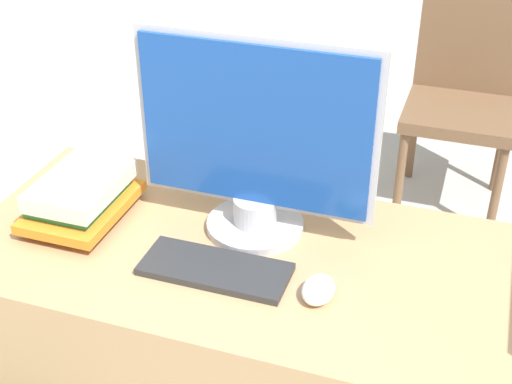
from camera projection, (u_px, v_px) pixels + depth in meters
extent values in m
cube|color=tan|center=(277.00, 381.00, 1.73)|extent=(1.42, 0.61, 0.74)
cylinder|color=#B7B7BC|center=(255.00, 225.00, 1.63)|extent=(0.22, 0.22, 0.02)
cylinder|color=#B7B7BC|center=(255.00, 210.00, 1.61)|extent=(0.10, 0.10, 0.06)
cube|color=#B7B7BC|center=(256.00, 125.00, 1.50)|extent=(0.53, 0.01, 0.39)
cube|color=#19479E|center=(255.00, 126.00, 1.50)|extent=(0.51, 0.02, 0.36)
cube|color=#2D2D2D|center=(215.00, 269.00, 1.49)|extent=(0.31, 0.13, 0.02)
ellipsoid|color=white|center=(318.00, 290.00, 1.42)|extent=(0.07, 0.09, 0.04)
cube|color=#232328|center=(80.00, 211.00, 1.68)|extent=(0.18, 0.22, 0.02)
cube|color=orange|center=(82.00, 206.00, 1.66)|extent=(0.20, 0.28, 0.02)
cube|color=#2D7F42|center=(79.00, 196.00, 1.65)|extent=(0.16, 0.21, 0.02)
cube|color=silver|center=(81.00, 185.00, 1.64)|extent=(0.17, 0.24, 0.04)
cylinder|color=brown|center=(400.00, 177.00, 2.91)|extent=(0.04, 0.04, 0.41)
cylinder|color=brown|center=(496.00, 192.00, 2.80)|extent=(0.04, 0.04, 0.41)
cylinder|color=brown|center=(413.00, 136.00, 3.21)|extent=(0.04, 0.04, 0.41)
cylinder|color=brown|center=(501.00, 149.00, 3.11)|extent=(0.04, 0.04, 0.41)
cube|color=brown|center=(460.00, 113.00, 2.89)|extent=(0.44, 0.44, 0.05)
cube|color=brown|center=(473.00, 42.00, 2.93)|extent=(0.44, 0.04, 0.41)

